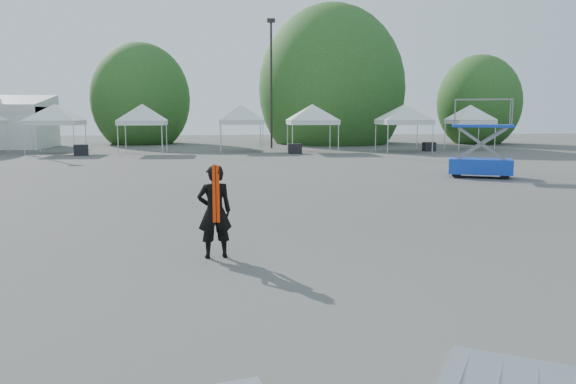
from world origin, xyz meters
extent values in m
plane|color=#474442|center=(0.00, 0.00, 0.00)|extent=(120.00, 120.00, 0.00)
cylinder|color=black|center=(3.00, 32.00, 4.75)|extent=(0.16, 0.16, 9.50)
cube|color=black|center=(3.00, 32.00, 9.65)|extent=(0.60, 0.25, 0.30)
cylinder|color=#382314|center=(-8.00, 40.00, 1.14)|extent=(0.36, 0.36, 2.27)
ellipsoid|color=#294F1A|center=(-8.00, 40.00, 3.94)|extent=(4.16, 4.16, 4.78)
cylinder|color=#382314|center=(9.00, 39.00, 1.40)|extent=(0.36, 0.36, 2.80)
ellipsoid|color=#294F1A|center=(9.00, 39.00, 4.85)|extent=(5.12, 5.12, 5.89)
cylinder|color=#382314|center=(22.00, 37.00, 1.05)|extent=(0.36, 0.36, 2.10)
ellipsoid|color=#294F1A|center=(22.00, 37.00, 3.64)|extent=(3.84, 3.84, 4.42)
cylinder|color=silver|center=(-15.70, 29.59, 1.00)|extent=(0.06, 0.06, 2.00)
cylinder|color=silver|center=(-13.46, 26.25, 1.00)|extent=(0.06, 0.06, 2.00)
cylinder|color=silver|center=(-10.33, 26.25, 1.00)|extent=(0.06, 0.06, 2.00)
cylinder|color=silver|center=(-13.46, 29.37, 1.00)|extent=(0.06, 0.06, 2.00)
cylinder|color=silver|center=(-10.33, 29.37, 1.00)|extent=(0.06, 0.06, 2.00)
cube|color=silver|center=(-11.90, 27.81, 2.08)|extent=(3.32, 3.32, 0.30)
pyramid|color=silver|center=(-11.90, 27.81, 3.33)|extent=(4.70, 4.70, 1.10)
cylinder|color=silver|center=(-7.46, 25.76, 1.00)|extent=(0.06, 0.06, 2.00)
cylinder|color=silver|center=(-4.65, 25.76, 1.00)|extent=(0.06, 0.06, 2.00)
cylinder|color=silver|center=(-7.46, 28.57, 1.00)|extent=(0.06, 0.06, 2.00)
cylinder|color=silver|center=(-4.65, 28.57, 1.00)|extent=(0.06, 0.06, 2.00)
cube|color=silver|center=(-6.06, 27.17, 2.08)|extent=(3.01, 3.01, 0.30)
pyramid|color=silver|center=(-6.06, 27.17, 3.33)|extent=(4.25, 4.25, 1.10)
cylinder|color=silver|center=(-0.87, 27.22, 1.00)|extent=(0.06, 0.06, 2.00)
cylinder|color=silver|center=(2.03, 27.22, 1.00)|extent=(0.06, 0.06, 2.00)
cylinder|color=silver|center=(-0.87, 30.12, 1.00)|extent=(0.06, 0.06, 2.00)
cylinder|color=silver|center=(2.03, 30.12, 1.00)|extent=(0.06, 0.06, 2.00)
cube|color=silver|center=(0.58, 28.67, 2.08)|extent=(3.10, 3.10, 0.30)
pyramid|color=silver|center=(0.58, 28.67, 3.33)|extent=(4.39, 4.39, 1.10)
cylinder|color=silver|center=(3.93, 25.86, 1.00)|extent=(0.06, 0.06, 2.00)
cylinder|color=silver|center=(7.06, 25.86, 1.00)|extent=(0.06, 0.06, 2.00)
cylinder|color=silver|center=(3.93, 28.99, 1.00)|extent=(0.06, 0.06, 2.00)
cylinder|color=silver|center=(7.06, 28.99, 1.00)|extent=(0.06, 0.06, 2.00)
cube|color=silver|center=(5.49, 27.42, 2.08)|extent=(3.33, 3.33, 0.30)
pyramid|color=silver|center=(5.49, 27.42, 3.33)|extent=(4.71, 4.71, 1.10)
cylinder|color=silver|center=(10.38, 25.53, 1.00)|extent=(0.06, 0.06, 2.00)
cylinder|color=silver|center=(13.53, 25.53, 1.00)|extent=(0.06, 0.06, 2.00)
cylinder|color=silver|center=(10.38, 28.67, 1.00)|extent=(0.06, 0.06, 2.00)
cylinder|color=silver|center=(13.53, 28.67, 1.00)|extent=(0.06, 0.06, 2.00)
cube|color=silver|center=(11.95, 27.10, 2.08)|extent=(3.34, 3.34, 0.30)
pyramid|color=silver|center=(11.95, 27.10, 3.33)|extent=(4.73, 4.73, 1.10)
cylinder|color=silver|center=(16.24, 27.48, 1.00)|extent=(0.06, 0.06, 2.00)
cylinder|color=silver|center=(18.95, 27.48, 1.00)|extent=(0.06, 0.06, 2.00)
cylinder|color=silver|center=(16.24, 30.19, 1.00)|extent=(0.06, 0.06, 2.00)
cylinder|color=silver|center=(18.95, 30.19, 1.00)|extent=(0.06, 0.06, 2.00)
cube|color=silver|center=(17.60, 28.84, 2.08)|extent=(2.91, 2.91, 0.30)
pyramid|color=silver|center=(17.60, 28.84, 3.33)|extent=(4.12, 4.12, 1.10)
imported|color=black|center=(-0.69, -1.12, 0.89)|extent=(0.71, 0.53, 1.77)
cube|color=#EF3204|center=(-0.69, -1.30, 1.24)|extent=(0.14, 0.02, 1.06)
cube|color=#0D5AB5|center=(10.26, 11.17, 0.48)|extent=(2.85, 2.18, 0.64)
cube|color=#0D5AB5|center=(10.26, 11.17, 2.18)|extent=(2.74, 2.09, 0.11)
cylinder|color=black|center=(9.17, 11.06, 0.19)|extent=(0.42, 0.30, 0.38)
cylinder|color=black|center=(10.93, 10.30, 0.19)|extent=(0.42, 0.30, 0.38)
cylinder|color=black|center=(9.59, 12.04, 0.19)|extent=(0.42, 0.30, 0.38)
cylinder|color=black|center=(11.35, 11.28, 0.19)|extent=(0.42, 0.30, 0.38)
cube|color=black|center=(-9.83, 25.88, 0.35)|extent=(1.04, 0.90, 0.70)
cube|color=black|center=(4.11, 26.04, 0.34)|extent=(0.87, 0.68, 0.68)
cube|color=black|center=(14.06, 27.61, 0.32)|extent=(0.85, 0.67, 0.64)
camera|label=1|loc=(-0.44, -11.57, 2.71)|focal=35.00mm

